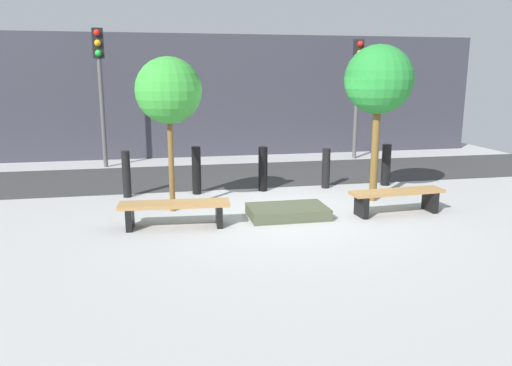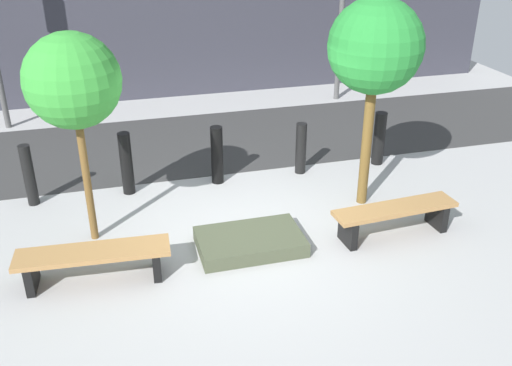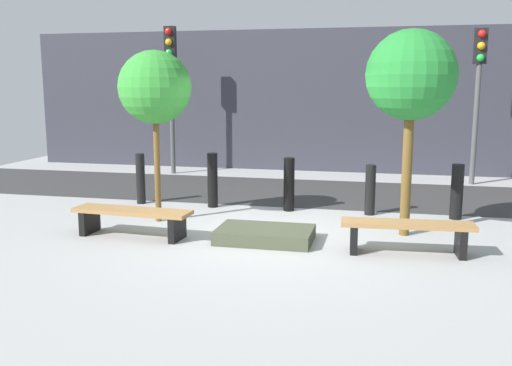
{
  "view_description": "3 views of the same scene",
  "coord_description": "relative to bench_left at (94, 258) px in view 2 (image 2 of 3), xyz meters",
  "views": [
    {
      "loc": [
        -2.29,
        -8.63,
        2.54
      ],
      "look_at": [
        -0.58,
        -0.21,
        0.65
      ],
      "focal_mm": 35.0,
      "sensor_mm": 36.0,
      "label": 1
    },
    {
      "loc": [
        -1.66,
        -6.56,
        4.19
      ],
      "look_at": [
        0.21,
        0.24,
        0.73
      ],
      "focal_mm": 40.0,
      "sensor_mm": 36.0,
      "label": 2
    },
    {
      "loc": [
        1.69,
        -8.22,
        2.3
      ],
      "look_at": [
        -0.27,
        0.36,
        0.77
      ],
      "focal_mm": 40.0,
      "sensor_mm": 36.0,
      "label": 3
    }
  ],
  "objects": [
    {
      "name": "ground_plane",
      "position": [
        2.02,
        0.42,
        -0.31
      ],
      "size": [
        18.0,
        18.0,
        0.0
      ],
      "primitive_type": "plane",
      "color": "#A5A5A5"
    },
    {
      "name": "road_strip",
      "position": [
        2.02,
        4.14,
        -0.31
      ],
      "size": [
        18.0,
        3.16,
        0.01
      ],
      "primitive_type": "cube",
      "color": "#353535",
      "rests_on": "ground"
    },
    {
      "name": "building_facade",
      "position": [
        2.02,
        7.46,
        1.54
      ],
      "size": [
        16.2,
        0.5,
        3.71
      ],
      "primitive_type": "cube",
      "color": "#33333D",
      "rests_on": "ground"
    },
    {
      "name": "bench_left",
      "position": [
        0.0,
        0.0,
        0.0
      ],
      "size": [
        1.87,
        0.58,
        0.43
      ],
      "rotation": [
        0.0,
        0.0,
        -0.07
      ],
      "color": "black",
      "rests_on": "ground"
    },
    {
      "name": "bench_right",
      "position": [
        4.04,
        0.0,
        0.01
      ],
      "size": [
        1.81,
        0.52,
        0.45
      ],
      "rotation": [
        0.0,
        0.0,
        0.07
      ],
      "color": "black",
      "rests_on": "ground"
    },
    {
      "name": "planter_bed",
      "position": [
        2.02,
        0.2,
        -0.21
      ],
      "size": [
        1.41,
        0.88,
        0.2
      ],
      "primitive_type": "cube",
      "color": "#444A36",
      "rests_on": "ground"
    },
    {
      "name": "tree_behind_left_bench",
      "position": [
        0.0,
        1.03,
        1.92
      ],
      "size": [
        1.2,
        1.2,
        2.85
      ],
      "color": "brown",
      "rests_on": "ground"
    },
    {
      "name": "tree_behind_right_bench",
      "position": [
        4.04,
        1.03,
        2.09
      ],
      "size": [
        1.34,
        1.34,
        3.1
      ],
      "color": "brown",
      "rests_on": "ground"
    },
    {
      "name": "bollard_far_left",
      "position": [
        -0.89,
        2.31,
        0.18
      ],
      "size": [
        0.17,
        0.17,
        0.98
      ],
      "primitive_type": "cylinder",
      "color": "black",
      "rests_on": "ground"
    },
    {
      "name": "bollard_left",
      "position": [
        0.56,
        2.31,
        0.2
      ],
      "size": [
        0.19,
        0.19,
        1.02
      ],
      "primitive_type": "cylinder",
      "color": "black",
      "rests_on": "ground"
    },
    {
      "name": "bollard_center",
      "position": [
        2.02,
        2.31,
        0.18
      ],
      "size": [
        0.2,
        0.2,
        0.98
      ],
      "primitive_type": "cylinder",
      "color": "black",
      "rests_on": "ground"
    },
    {
      "name": "bollard_right",
      "position": [
        3.48,
        2.31,
        0.14
      ],
      "size": [
        0.18,
        0.18,
        0.9
      ],
      "primitive_type": "cylinder",
      "color": "black",
      "rests_on": "ground"
    },
    {
      "name": "bollard_far_right",
      "position": [
        4.94,
        2.31,
        0.16
      ],
      "size": [
        0.21,
        0.21,
        0.95
      ],
      "primitive_type": "cylinder",
      "color": "black",
      "rests_on": "ground"
    }
  ]
}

